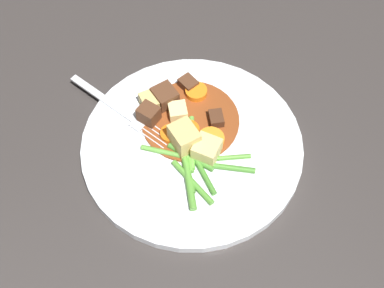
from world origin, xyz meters
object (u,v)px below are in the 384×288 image
Objects in this scene: carrot_slice_1 at (211,140)px; potato_chunk_0 at (207,150)px; potato_chunk_3 at (152,102)px; dinner_plate at (192,147)px; fork at (122,112)px; carrot_slice_3 at (188,131)px; carrot_slice_0 at (196,92)px; meat_chunk_2 at (149,115)px; potato_chunk_2 at (178,112)px; carrot_slice_2 at (171,134)px; meat_chunk_1 at (188,84)px; meat_chunk_0 at (216,119)px; meat_chunk_3 at (165,97)px; potato_chunk_1 at (185,141)px.

potato_chunk_0 reaches higher than carrot_slice_1.
potato_chunk_0 is at bearing -153.32° from potato_chunk_3.
fork is at bearing 45.23° from dinner_plate.
carrot_slice_3 is at bearing -148.17° from potato_chunk_3.
carrot_slice_0 is 0.06m from potato_chunk_3.
carrot_slice_1 is 1.18× the size of carrot_slice_3.
carrot_slice_0 reaches higher than carrot_slice_3.
potato_chunk_3 is at bearing -92.28° from fork.
meat_chunk_2 is at bearing 156.25° from potato_chunk_3.
carrot_slice_1 is 0.13m from fork.
potato_chunk_2 is 0.04m from meat_chunk_2.
carrot_slice_2 is at bearing 49.06° from dinner_plate.
potato_chunk_3 is 0.06m from meat_chunk_1.
meat_chunk_0 is at bearing -108.43° from meat_chunk_2.
dinner_plate is 0.08m from meat_chunk_3.
fork is at bearing 87.72° from potato_chunk_3.
potato_chunk_3 is 0.92× the size of meat_chunk_3.
fork is at bearing 68.88° from potato_chunk_2.
potato_chunk_3 is at bearing 26.68° from potato_chunk_0.
potato_chunk_3 is 0.02m from meat_chunk_3.
carrot_slice_3 is at bearing 98.76° from meat_chunk_0.
potato_chunk_0 reaches higher than carrot_slice_0.
carrot_slice_1 reaches higher than fork.
carrot_slice_1 is 0.09m from meat_chunk_2.
potato_chunk_0 is 0.21× the size of fork.
carrot_slice_3 reaches higher than carrot_slice_2.
meat_chunk_1 reaches higher than dinner_plate.
fork is (0.00, 0.04, -0.01)m from potato_chunk_3.
potato_chunk_0 is at bearing 171.06° from carrot_slice_0.
potato_chunk_0 is at bearing -142.15° from meat_chunk_2.
fork is at bearing 90.04° from carrot_slice_0.
dinner_plate is at bearing 77.05° from carrot_slice_1.
potato_chunk_2 is 0.05m from meat_chunk_1.
potato_chunk_3 is (0.07, 0.03, 0.02)m from dinner_plate.
carrot_slice_2 is 0.06m from meat_chunk_3.
potato_chunk_0 reaches higher than meat_chunk_0.
potato_chunk_3 is at bearing 91.55° from carrot_slice_0.
carrot_slice_3 is 0.06m from meat_chunk_2.
potato_chunk_1 is at bearing -149.31° from meat_chunk_2.
potato_chunk_2 is at bearing -111.12° from fork.
carrot_slice_0 is (0.07, -0.03, 0.01)m from dinner_plate.
carrot_slice_1 is at bearing 176.87° from carrot_slice_0.
potato_chunk_0 is at bearing 148.95° from meat_chunk_0.
carrot_slice_0 is 1.20× the size of potato_chunk_2.
potato_chunk_0 is 1.36× the size of meat_chunk_1.
carrot_slice_2 is at bearing 93.33° from meat_chunk_0.
potato_chunk_1 is 1.38× the size of meat_chunk_2.
meat_chunk_0 is at bearing -163.89° from meat_chunk_1.
carrot_slice_0 is at bearing -20.61° from dinner_plate.
potato_chunk_1 is 1.19× the size of meat_chunk_3.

